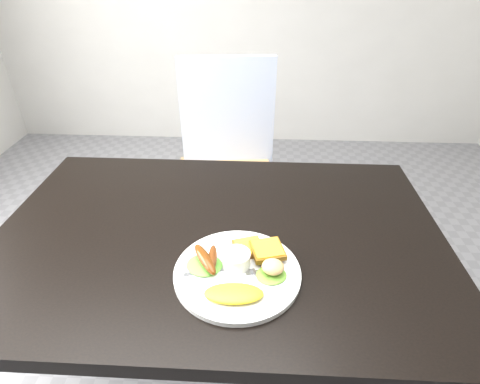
# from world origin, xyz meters

# --- Properties ---
(dining_table) EXTENTS (1.20, 0.80, 0.04)m
(dining_table) POSITION_xyz_m (0.00, 0.00, 0.73)
(dining_table) COLOR black
(dining_table) RESTS_ON ground
(dining_chair) EXTENTS (0.50, 0.50, 0.05)m
(dining_chair) POSITION_xyz_m (-0.05, 0.73, 0.45)
(dining_chair) COLOR tan
(dining_chair) RESTS_ON ground
(person) EXTENTS (0.65, 0.56, 1.51)m
(person) POSITION_xyz_m (0.26, 0.60, 0.76)
(person) COLOR navy
(person) RESTS_ON ground
(plate) EXTENTS (0.29, 0.29, 0.01)m
(plate) POSITION_xyz_m (0.06, -0.16, 0.76)
(plate) COLOR white
(plate) RESTS_ON dining_table
(lettuce_left) EXTENTS (0.10, 0.09, 0.01)m
(lettuce_left) POSITION_xyz_m (-0.02, -0.15, 0.77)
(lettuce_left) COLOR #549838
(lettuce_left) RESTS_ON plate
(lettuce_right) EXTENTS (0.08, 0.08, 0.01)m
(lettuce_right) POSITION_xyz_m (0.14, -0.17, 0.77)
(lettuce_right) COLOR #308225
(lettuce_right) RESTS_ON plate
(omelette) EXTENTS (0.13, 0.07, 0.02)m
(omelette) POSITION_xyz_m (0.06, -0.24, 0.77)
(omelette) COLOR yellow
(omelette) RESTS_ON plate
(sausage_a) EXTENTS (0.08, 0.11, 0.03)m
(sausage_a) POSITION_xyz_m (-0.02, -0.15, 0.78)
(sausage_a) COLOR #5A2F0B
(sausage_a) RESTS_ON lettuce_left
(sausage_b) EXTENTS (0.03, 0.09, 0.02)m
(sausage_b) POSITION_xyz_m (0.00, -0.14, 0.78)
(sausage_b) COLOR #592D0B
(sausage_b) RESTS_ON lettuce_left
(ramekin) EXTENTS (0.09, 0.09, 0.04)m
(ramekin) POSITION_xyz_m (0.06, -0.14, 0.78)
(ramekin) COLOR white
(ramekin) RESTS_ON plate
(toast_a) EXTENTS (0.09, 0.09, 0.01)m
(toast_a) POSITION_xyz_m (0.08, -0.09, 0.77)
(toast_a) COLOR maroon
(toast_a) RESTS_ON plate
(toast_b) EXTENTS (0.09, 0.09, 0.01)m
(toast_b) POSITION_xyz_m (0.13, -0.11, 0.78)
(toast_b) COLOR brown
(toast_b) RESTS_ON toast_a
(potato_salad) EXTENTS (0.06, 0.05, 0.03)m
(potato_salad) POSITION_xyz_m (0.14, -0.17, 0.79)
(potato_salad) COLOR beige
(potato_salad) RESTS_ON lettuce_right
(fork) EXTENTS (0.14, 0.05, 0.00)m
(fork) POSITION_xyz_m (0.01, -0.17, 0.76)
(fork) COLOR #ADAFB7
(fork) RESTS_ON plate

